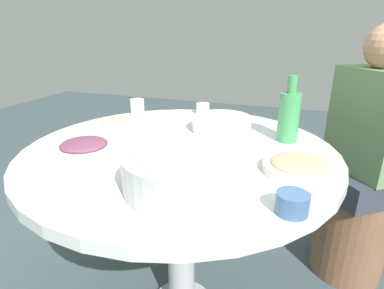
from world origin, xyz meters
The scene contains 12 objects.
round_dining_table centered at (0.00, 0.00, 0.67)m, with size 1.11×1.11×0.77m.
rice_bowl centered at (-0.12, 0.29, 0.83)m, with size 0.30×0.30×0.11m.
soup_bowl centered at (-0.10, -0.23, 0.80)m, with size 0.25×0.24×0.06m.
dish_eggplant centered at (0.30, 0.15, 0.79)m, with size 0.21×0.21×0.04m.
dish_shrimp centered at (-0.41, 0.07, 0.79)m, with size 0.22×0.22×0.04m.
dish_noodles centered at (0.34, -0.14, 0.79)m, with size 0.22×0.22×0.04m.
green_bottle centered at (-0.36, -0.20, 0.87)m, with size 0.08×0.08×0.25m.
tea_cup_near centered at (0.37, -0.36, 0.81)m, with size 0.07×0.07×0.07m, color white.
tea_cup_far centered at (0.06, -0.47, 0.80)m, with size 0.07×0.07×0.05m, color white.
tea_cup_side centered at (-0.40, 0.31, 0.80)m, with size 0.08×0.08×0.05m, color #3D5E89.
stool_for_diner_left centered at (-0.70, -0.52, 0.22)m, with size 0.34×0.34×0.44m, color brown.
diner_left centered at (-0.70, -0.52, 0.76)m, with size 0.46×0.46×0.76m.
Camera 1 is at (-0.39, 0.97, 1.18)m, focal length 29.13 mm.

